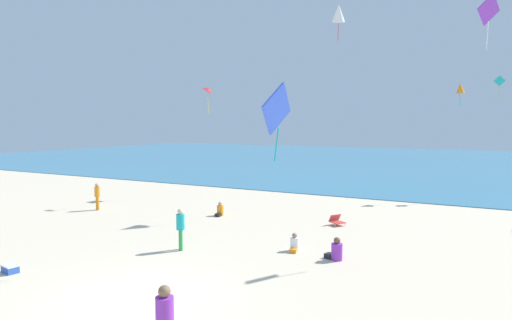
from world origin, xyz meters
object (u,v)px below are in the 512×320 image
Objects in this scene: kite_purple at (489,10)px; kite_red at (209,90)px; kite_blue at (277,110)px; person_1 at (180,226)px; person_6 at (294,244)px; person_2 at (220,211)px; cooler_box at (10,269)px; kite_orange at (460,88)px; kite_teal at (500,82)px; beach_chair_far_left at (337,220)px; kite_white at (338,13)px; person_4 at (336,251)px; person_3 at (97,195)px.

kite_purple is 1.08× the size of kite_red.
kite_blue is 21.17m from kite_red.
person_6 is at bearing -16.31° from person_1.
person_1 is 6.29m from person_2.
cooler_box is 17.74m from kite_red.
person_2 is at bearing -131.75° from kite_orange.
cooler_box is 9.57m from person_6.
person_1 is 9.25m from kite_blue.
kite_purple is 1.31× the size of kite_teal.
person_2 reaches higher than beach_chair_far_left.
person_6 is 0.45× the size of kite_blue.
person_2 is 0.50× the size of kite_orange.
person_1 is at bearing -104.64° from kite_white.
beach_chair_far_left is 0.55× the size of kite_blue.
beach_chair_far_left is 0.41× the size of kite_white.
kite_blue is 23.13m from kite_orange.
person_2 is 14.78m from kite_purple.
kite_teal reaches higher than person_6.
person_4 reaches higher than beach_chair_far_left.
person_6 is 15.55m from kite_red.
kite_blue is 0.97× the size of kite_teal.
kite_teal is at bearing 18.54° from person_1.
cooler_box is 0.41× the size of person_3.
kite_orange is (-1.43, 11.66, -2.00)m from kite_purple.
kite_purple is (6.09, 4.15, 8.73)m from person_6.
person_4 is (1.55, -5.09, 0.07)m from beach_chair_far_left.
beach_chair_far_left is 13.06m from kite_blue.
kite_orange is at bearing 151.77° from person_6.
person_4 is at bearing -134.48° from kite_purple.
person_6 reaches higher than beach_chair_far_left.
beach_chair_far_left is 13.26m from kite_red.
person_1 reaches higher than person_4.
kite_orange reaches higher than kite_red.
person_2 is at bearing -136.51° from person_6.
person_4 is at bearing -38.79° from beach_chair_far_left.
person_4 reaches higher than person_6.
kite_red is at bearing -173.97° from person_3.
person_2 is 0.48× the size of kite_blue.
cooler_box is at bearing -59.66° from person_6.
kite_purple is (9.92, 6.03, 8.08)m from person_1.
person_1 is 2.33× the size of person_6.
person_6 is (12.63, -2.19, -0.61)m from person_3.
cooler_box is 19.30m from kite_white.
kite_orange is 9.95m from kite_white.
kite_orange is (10.50, 11.76, 6.72)m from person_2.
kite_blue is (8.42, -11.19, 4.73)m from person_2.
kite_blue is at bearing -95.17° from kite_orange.
person_1 is at bearing 33.46° from person_4.
kite_teal reaches higher than person_1.
kite_orange is (4.65, 15.81, 6.74)m from person_6.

